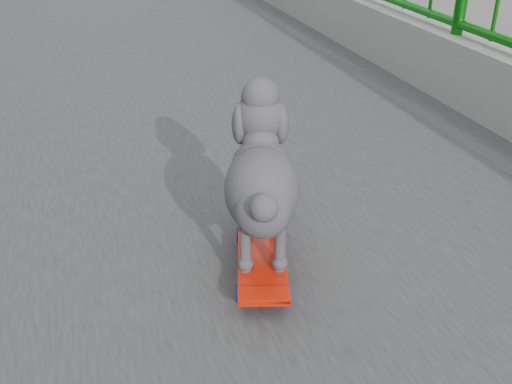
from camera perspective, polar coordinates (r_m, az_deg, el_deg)
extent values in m
cube|color=slate|center=(10.58, -13.78, 0.78)|extent=(1.20, 1.20, 6.50)
cube|color=red|center=(1.67, 0.53, -5.84)|extent=(0.25, 0.47, 0.01)
cube|color=#99999E|center=(1.57, 0.68, -9.28)|extent=(0.08, 0.05, 0.02)
cylinder|color=#061C94|center=(1.57, -1.44, -9.57)|extent=(0.04, 0.06, 0.05)
sphere|color=yellow|center=(1.57, -1.44, -9.57)|extent=(0.02, 0.02, 0.02)
cylinder|color=#061C94|center=(1.58, 2.79, -9.51)|extent=(0.04, 0.06, 0.05)
sphere|color=yellow|center=(1.58, 2.79, -9.51)|extent=(0.02, 0.02, 0.02)
cube|color=#99999E|center=(1.80, 0.39, -3.73)|extent=(0.08, 0.05, 0.02)
cylinder|color=#061C94|center=(1.81, -1.43, -4.00)|extent=(0.04, 0.06, 0.05)
sphere|color=yellow|center=(1.81, -1.43, -4.00)|extent=(0.02, 0.02, 0.02)
cylinder|color=#061C94|center=(1.81, 2.21, -3.96)|extent=(0.04, 0.06, 0.05)
sphere|color=yellow|center=(1.81, 2.21, -3.96)|extent=(0.02, 0.02, 0.02)
ellipsoid|color=#2F2D32|center=(1.57, 0.56, 0.29)|extent=(0.28, 0.35, 0.21)
sphere|color=#2F2D32|center=(1.67, 0.40, 7.20)|extent=(0.14, 0.14, 0.14)
sphere|color=black|center=(1.77, 0.32, 7.73)|extent=(0.02, 0.02, 0.02)
sphere|color=#2F2D32|center=(1.40, 0.78, -1.53)|extent=(0.07, 0.07, 0.07)
cylinder|color=#2F2D32|center=(1.71, -1.06, -2.19)|extent=(0.03, 0.03, 0.13)
cylinder|color=#2F2D32|center=(1.71, 1.96, -2.16)|extent=(0.03, 0.03, 0.13)
cylinder|color=#2F2D32|center=(1.56, -1.02, -5.47)|extent=(0.03, 0.03, 0.13)
cylinder|color=#2F2D32|center=(1.56, 2.29, -5.43)|extent=(0.03, 0.03, 0.13)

